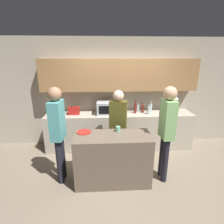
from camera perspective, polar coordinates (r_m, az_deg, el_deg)
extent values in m
plane|color=#7F705B|center=(3.52, 4.63, -21.86)|extent=(14.00, 14.00, 0.00)
cube|color=#B2A893|center=(4.54, 2.12, 6.27)|extent=(6.40, 0.08, 2.70)
cube|color=#A37547|center=(4.28, 2.44, 12.02)|extent=(3.74, 0.32, 0.75)
cube|color=#B7AD99|center=(4.47, 2.40, -5.97)|extent=(3.60, 0.62, 0.90)
cube|color=brown|center=(3.29, 0.25, -14.97)|extent=(1.34, 0.59, 0.92)
cube|color=#B7BABC|center=(4.25, -1.48, 1.41)|extent=(0.52, 0.38, 0.30)
cube|color=black|center=(4.06, -2.10, 0.65)|extent=(0.31, 0.01, 0.19)
cube|color=#B21E19|center=(4.32, -12.29, 0.44)|extent=(0.26, 0.16, 0.18)
cube|color=black|center=(4.30, -13.02, 1.60)|extent=(0.02, 0.11, 0.01)
cube|color=black|center=(4.29, -11.71, 1.63)|extent=(0.02, 0.11, 0.01)
cylinder|color=brown|center=(4.64, 19.71, 0.45)|extent=(0.14, 0.14, 0.10)
cylinder|color=#38662D|center=(4.60, 19.88, 2.12)|extent=(0.01, 0.01, 0.18)
sphere|color=silver|center=(4.57, 20.06, 3.81)|extent=(0.13, 0.13, 0.13)
cylinder|color=maroon|center=(4.34, 7.59, 1.16)|extent=(0.07, 0.07, 0.24)
cylinder|color=maroon|center=(4.30, 7.68, 3.26)|extent=(0.02, 0.02, 0.09)
cylinder|color=silver|center=(4.47, 8.42, 1.15)|extent=(0.07, 0.07, 0.17)
cylinder|color=silver|center=(4.44, 8.48, 2.61)|extent=(0.02, 0.02, 0.07)
cylinder|color=maroon|center=(4.43, 9.96, 1.02)|extent=(0.07, 0.07, 0.18)
cylinder|color=maroon|center=(4.39, 10.05, 2.62)|extent=(0.02, 0.02, 0.07)
cylinder|color=silver|center=(4.32, 11.92, 0.49)|extent=(0.07, 0.07, 0.18)
cylinder|color=silver|center=(4.29, 12.02, 2.10)|extent=(0.02, 0.02, 0.07)
cylinder|color=silver|center=(4.51, 12.51, 1.24)|extent=(0.07, 0.07, 0.19)
cylinder|color=silver|center=(4.48, 12.62, 2.90)|extent=(0.02, 0.02, 0.08)
cylinder|color=red|center=(3.22, -9.12, -6.49)|extent=(0.26, 0.26, 0.01)
cylinder|color=#70B88E|center=(3.20, 1.97, -5.58)|extent=(0.09, 0.09, 0.10)
cylinder|color=black|center=(3.43, 16.97, -14.94)|extent=(0.11, 0.11, 0.86)
cylinder|color=black|center=(3.56, 16.06, -13.61)|extent=(0.11, 0.11, 0.86)
cube|color=#81B66D|center=(3.17, 17.68, -2.28)|extent=(0.19, 0.34, 0.68)
sphere|color=tan|center=(3.06, 18.46, 5.81)|extent=(0.23, 0.23, 0.23)
cylinder|color=black|center=(3.52, -15.94, -13.99)|extent=(0.11, 0.11, 0.86)
cylinder|color=black|center=(3.39, -16.73, -15.37)|extent=(0.11, 0.11, 0.86)
cube|color=teal|center=(3.13, -17.50, -2.59)|extent=(0.22, 0.35, 0.68)
sphere|color=#9E7051|center=(3.01, -18.28, 5.60)|extent=(0.23, 0.23, 0.23)
cylinder|color=black|center=(3.80, 3.12, -11.44)|extent=(0.11, 0.11, 0.78)
cylinder|color=black|center=(3.82, 0.70, -11.23)|extent=(0.11, 0.11, 0.78)
cube|color=#504A1B|center=(3.53, 2.02, -1.28)|extent=(0.38, 0.27, 0.62)
sphere|color=beige|center=(3.42, 2.09, 5.35)|extent=(0.21, 0.21, 0.21)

